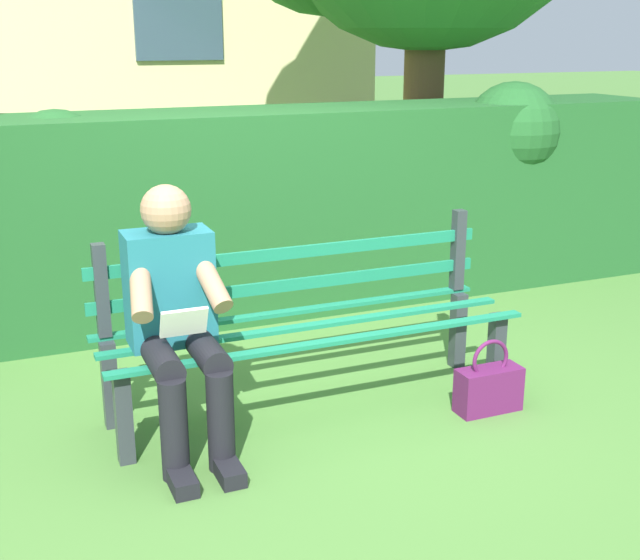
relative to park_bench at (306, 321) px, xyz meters
The scene contains 5 objects.
ground 0.44m from the park_bench, 90.00° to the left, with size 60.00×60.00×0.00m, color #477533.
park_bench is the anchor object (origin of this frame).
person_seated 0.73m from the park_bench, 14.59° to the left, with size 0.44×0.73×1.17m.
hedge_backdrop 1.64m from the park_bench, 108.19° to the right, with size 5.71×0.85×1.47m.
handbag 0.96m from the park_bench, 150.76° to the left, with size 0.33×0.14×0.38m.
Camera 1 is at (1.41, 3.46, 1.79)m, focal length 45.92 mm.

